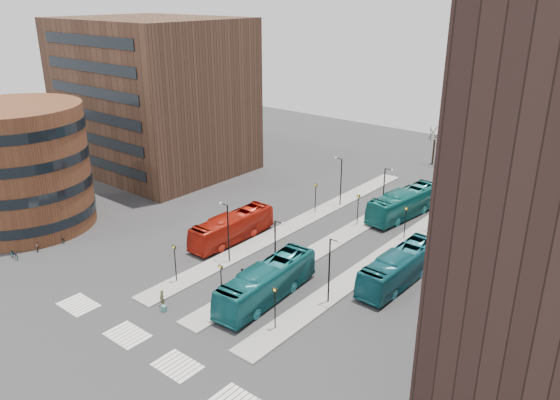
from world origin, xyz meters
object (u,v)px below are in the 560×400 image
Objects in this scene: teal_bus_c at (400,267)px; commuter_c at (268,269)px; teal_bus_b at (405,203)px; commuter_b at (242,276)px; bicycle_near at (14,254)px; red_bus at (232,227)px; bicycle_far at (59,238)px; teal_bus_d at (468,206)px; suitcase at (164,308)px; bicycle_mid at (36,246)px; commuter_a at (220,242)px; traveller at (162,298)px; teal_bus_a at (267,282)px.

teal_bus_c reaches higher than commuter_c.
teal_bus_b is 24.60m from commuter_b.
red_bus is at bearing -34.99° from bicycle_near.
teal_bus_c is 6.32× the size of bicycle_far.
bicycle_far is (-14.23, -12.21, -1.05)m from red_bus.
suitcase is at bearing -111.60° from teal_bus_d.
bicycle_far is at bearing 19.70° from bicycle_mid.
red_bus reaches higher than commuter_b.
commuter_b is (-11.14, -9.44, -0.80)m from teal_bus_c.
commuter_a is 7.69m from commuter_b.
commuter_a is 1.03× the size of bicycle_mid.
teal_bus_c is (18.39, 3.25, 0.06)m from red_bus.
commuter_a reaches higher than bicycle_mid.
traveller is at bearing -4.98° from commuter_c.
red_bus is 14.23m from traveller.
bicycle_mid is at bearing -133.66° from teal_bus_d.
commuter_a is at bearing -30.34° from bicycle_mid.
bicycle_far is at bearing -139.24° from red_bus.
traveller is at bearing -136.82° from teal_bus_a.
teal_bus_a reaches higher than bicycle_near.
commuter_a is at bearing -83.90° from commuter_c.
teal_bus_c is at bearing 53.81° from traveller.
teal_bus_c is (13.04, 17.15, 1.32)m from suitcase.
commuter_b is (6.69, -3.79, -0.11)m from commuter_a.
traveller is (-13.79, -16.68, -0.81)m from teal_bus_c.
traveller is 18.88m from bicycle_mid.
commuter_c is at bearing -112.47° from teal_bus_d.
traveller is (-12.71, -35.80, -0.82)m from teal_bus_d.
bicycle_near is at bearing -160.30° from bicycle_mid.
bicycle_mid is at bearing 165.63° from suitcase.
bicycle_mid is at bearing 4.65° from bicycle_near.
teal_bus_b is at bearing -148.26° from teal_bus_d.
commuter_b is (7.25, -6.20, -0.75)m from red_bus.
teal_bus_c is 6.38× the size of bicycle_near.
bicycle_far reaches higher than bicycle_near.
suitcase is at bearing -75.87° from bicycle_near.
red_bus reaches higher than bicycle_far.
red_bus is 0.93× the size of teal_bus_a.
commuter_a is at bearing -40.40° from bicycle_near.
suitcase is at bearing 97.77° from commuter_a.
bicycle_far is (-14.79, -9.80, -0.41)m from commuter_a.
commuter_c is at bearing -35.95° from commuter_b.
traveller is 0.86× the size of bicycle_near.
red_bus is 7.19× the size of commuter_c.
teal_bus_d is at bearing -138.92° from commuter_a.
suitcase is at bearing -93.42° from teal_bus_b.
teal_bus_a is 29.89m from teal_bus_d.
teal_bus_b is at bearing -31.17° from bicycle_near.
commuter_b is at bearing -92.29° from teal_bus_b.
bicycle_near is (-25.01, -10.36, -1.17)m from teal_bus_a.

